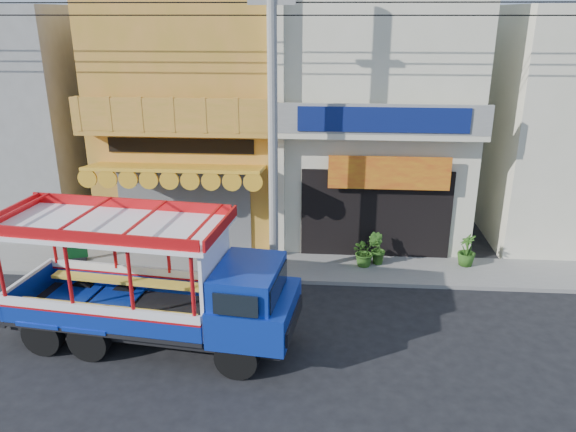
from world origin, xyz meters
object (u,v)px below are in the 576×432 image
object	(u,v)px
green_sign	(77,249)
potted_plant_b	(377,249)
potted_plant_a	(365,251)
potted_plant_c	(467,250)
utility_pole	(278,107)
songthaew_truck	(169,286)

from	to	relation	value
green_sign	potted_plant_b	distance (m)	9.23
green_sign	potted_plant_b	size ratio (longest dim) A/B	0.99
potted_plant_a	potted_plant_c	distance (m)	3.07
potted_plant_c	utility_pole	bearing A→B (deg)	-82.91
songthaew_truck	potted_plant_a	xyz separation A→B (m)	(4.70, 4.53, -0.96)
utility_pole	green_sign	world-z (taller)	utility_pole
utility_pole	potted_plant_a	world-z (taller)	utility_pole
potted_plant_b	potted_plant_c	distance (m)	2.71
utility_pole	potted_plant_c	bearing A→B (deg)	11.49
green_sign	potted_plant_c	distance (m)	11.94
potted_plant_b	green_sign	bearing A→B (deg)	32.09
utility_pole	green_sign	bearing A→B (deg)	174.84
songthaew_truck	potted_plant_b	bearing A→B (deg)	43.05
potted_plant_b	potted_plant_a	bearing A→B (deg)	57.29
songthaew_truck	potted_plant_c	world-z (taller)	songthaew_truck
potted_plant_b	potted_plant_c	world-z (taller)	potted_plant_c
utility_pole	potted_plant_b	world-z (taller)	utility_pole
potted_plant_a	songthaew_truck	bearing A→B (deg)	-152.54
songthaew_truck	potted_plant_a	world-z (taller)	songthaew_truck
potted_plant_b	potted_plant_c	bearing A→B (deg)	-149.80
green_sign	potted_plant_b	bearing A→B (deg)	3.15
green_sign	potted_plant_a	xyz separation A→B (m)	(8.86, 0.31, 0.06)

